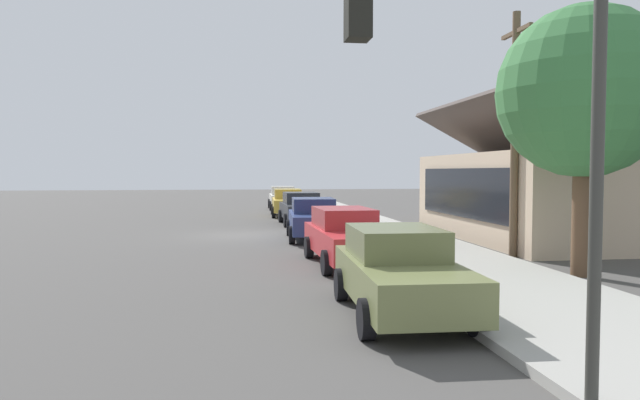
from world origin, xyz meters
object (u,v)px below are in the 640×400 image
(car_cherry, at_px, (346,236))
(shade_tree, at_px, (584,93))
(car_charcoal, at_px, (302,208))
(traffic_light_main, at_px, (504,90))
(car_ivory, at_px, (283,197))
(utility_pole_wooden, at_px, (515,130))
(car_mustard, at_px, (288,202))
(fire_hydrant_red, at_px, (337,219))
(car_olive, at_px, (399,271))
(car_navy, at_px, (314,218))

(car_cherry, height_order, shade_tree, shade_tree)
(car_charcoal, bearing_deg, traffic_light_main, -2.31)
(car_ivory, bearing_deg, utility_pole_wooden, 13.78)
(car_ivory, xyz_separation_m, traffic_light_main, (34.46, -0.25, 2.68))
(car_cherry, bearing_deg, car_mustard, 178.74)
(fire_hydrant_red, bearing_deg, car_olive, -5.44)
(utility_pole_wooden, height_order, fire_hydrant_red, utility_pole_wooden)
(shade_tree, bearing_deg, car_ivory, -168.36)
(car_olive, bearing_deg, fire_hydrant_red, 176.35)
(car_cherry, xyz_separation_m, traffic_light_main, (10.26, -0.26, 2.68))
(utility_pole_wooden, bearing_deg, shade_tree, 1.96)
(car_cherry, distance_m, traffic_light_main, 10.60)
(car_charcoal, distance_m, car_olive, 18.24)
(car_mustard, xyz_separation_m, car_charcoal, (5.46, 0.25, 0.00))
(shade_tree, distance_m, fire_hydrant_red, 13.61)
(car_olive, bearing_deg, utility_pole_wooden, 141.64)
(car_navy, xyz_separation_m, traffic_light_main, (16.46, -0.13, 2.68))
(car_charcoal, height_order, traffic_light_main, traffic_light_main)
(shade_tree, height_order, utility_pole_wooden, utility_pole_wooden)
(car_charcoal, relative_size, shade_tree, 0.64)
(car_navy, height_order, utility_pole_wooden, utility_pole_wooden)
(car_mustard, relative_size, car_navy, 1.02)
(car_charcoal, height_order, car_olive, same)
(car_navy, relative_size, traffic_light_main, 0.86)
(car_cherry, xyz_separation_m, car_olive, (5.75, -0.07, -0.00))
(car_mustard, xyz_separation_m, car_olive, (23.70, 0.11, 0.00))
(car_ivory, bearing_deg, car_cherry, 0.83)
(car_cherry, relative_size, traffic_light_main, 0.94)
(car_ivory, height_order, car_cherry, same)
(car_charcoal, xyz_separation_m, utility_pole_wooden, (11.76, 5.33, 3.11))
(car_charcoal, xyz_separation_m, traffic_light_main, (22.75, -0.33, 2.68))
(traffic_light_main, bearing_deg, car_mustard, 179.83)
(car_charcoal, height_order, utility_pole_wooden, utility_pole_wooden)
(car_olive, bearing_deg, traffic_light_main, -0.62)
(car_navy, xyz_separation_m, car_olive, (11.94, 0.06, 0.00))
(car_mustard, distance_m, fire_hydrant_red, 8.42)
(shade_tree, bearing_deg, utility_pole_wooden, -178.04)
(car_charcoal, height_order, shade_tree, shade_tree)
(car_charcoal, distance_m, shade_tree, 16.50)
(car_ivory, relative_size, car_olive, 0.98)
(car_olive, distance_m, traffic_light_main, 5.25)
(car_cherry, distance_m, car_olive, 5.75)
(car_ivory, distance_m, car_navy, 18.00)
(car_ivory, distance_m, utility_pole_wooden, 24.28)
(car_cherry, bearing_deg, car_olive, -2.54)
(car_navy, bearing_deg, traffic_light_main, 2.42)
(car_navy, distance_m, utility_pole_wooden, 8.37)
(car_ivory, distance_m, car_charcoal, 11.71)
(traffic_light_main, bearing_deg, shade_tree, 142.92)
(car_cherry, height_order, utility_pole_wooden, utility_pole_wooden)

